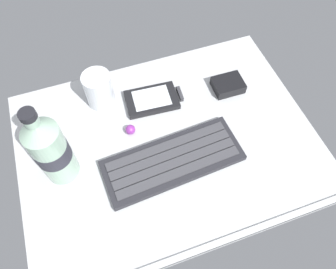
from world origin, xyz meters
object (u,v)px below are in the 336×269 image
(handheld_device, at_px, (154,99))
(water_bottle, at_px, (50,150))
(juice_cup, at_px, (99,90))
(keyboard, at_px, (173,160))
(trackball_mouse, at_px, (130,130))
(charger_block, at_px, (228,85))

(handheld_device, distance_m, water_bottle, 0.27)
(juice_cup, bearing_deg, water_bottle, -128.09)
(handheld_device, xyz_separation_m, juice_cup, (-0.12, 0.04, 0.03))
(keyboard, distance_m, trackball_mouse, 0.12)
(handheld_device, xyz_separation_m, charger_block, (0.18, -0.02, 0.00))
(handheld_device, height_order, trackball_mouse, trackball_mouse)
(charger_block, distance_m, trackball_mouse, 0.26)
(water_bottle, height_order, trackball_mouse, water_bottle)
(handheld_device, bearing_deg, juice_cup, 160.33)
(water_bottle, bearing_deg, keyboard, -14.72)
(juice_cup, relative_size, trackball_mouse, 3.86)
(trackball_mouse, bearing_deg, keyboard, -58.00)
(handheld_device, distance_m, juice_cup, 0.13)
(keyboard, bearing_deg, handheld_device, 85.14)
(juice_cup, relative_size, charger_block, 1.21)
(water_bottle, distance_m, trackball_mouse, 0.18)
(handheld_device, bearing_deg, trackball_mouse, -139.73)
(keyboard, bearing_deg, charger_block, 36.61)
(water_bottle, distance_m, charger_block, 0.43)
(water_bottle, bearing_deg, juice_cup, 51.91)
(keyboard, relative_size, handheld_device, 2.24)
(keyboard, relative_size, trackball_mouse, 13.45)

